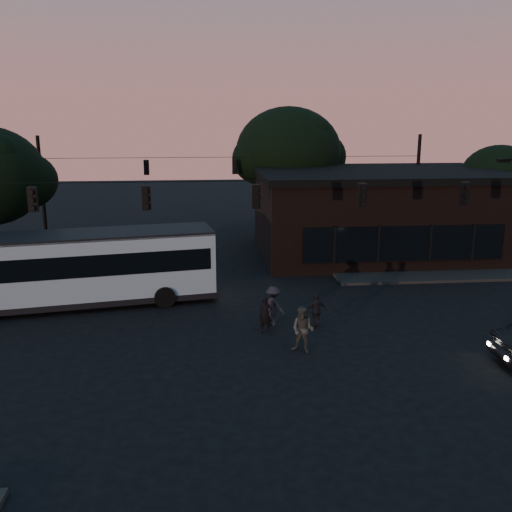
{
  "coord_description": "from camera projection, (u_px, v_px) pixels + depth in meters",
  "views": [
    {
      "loc": [
        -2.15,
        -19.44,
        8.89
      ],
      "look_at": [
        0.0,
        4.0,
        3.0
      ],
      "focal_mm": 40.0,
      "sensor_mm": 36.0,
      "label": 1
    }
  ],
  "objects": [
    {
      "name": "ground",
      "position": [
        266.0,
        360.0,
        21.12
      ],
      "size": [
        120.0,
        120.0,
        0.0
      ],
      "primitive_type": "plane",
      "color": "black",
      "rests_on": "ground"
    },
    {
      "name": "signal_rig_near",
      "position": [
        256.0,
        223.0,
        23.91
      ],
      "size": [
        26.24,
        0.3,
        7.5
      ],
      "color": "black",
      "rests_on": "ground"
    },
    {
      "name": "tree_right",
      "position": [
        499.0,
        178.0,
        38.99
      ],
      "size": [
        5.2,
        5.2,
        6.86
      ],
      "color": "black",
      "rests_on": "ground"
    },
    {
      "name": "building",
      "position": [
        378.0,
        212.0,
        36.7
      ],
      "size": [
        15.4,
        10.41,
        5.4
      ],
      "color": "black",
      "rests_on": "ground"
    },
    {
      "name": "signal_rig_far",
      "position": [
        235.0,
        183.0,
        39.43
      ],
      "size": [
        26.24,
        0.3,
        7.5
      ],
      "color": "black",
      "rests_on": "ground"
    },
    {
      "name": "pedestrian_b",
      "position": [
        303.0,
        330.0,
        21.66
      ],
      "size": [
        1.11,
        1.04,
        1.82
      ],
      "primitive_type": "imported",
      "rotation": [
        0.0,
        0.0,
        -0.52
      ],
      "color": "#3A3A35",
      "rests_on": "ground"
    },
    {
      "name": "tree_behind",
      "position": [
        288.0,
        152.0,
        41.23
      ],
      "size": [
        7.6,
        7.6,
        9.43
      ],
      "color": "black",
      "rests_on": "ground"
    },
    {
      "name": "pedestrian_c",
      "position": [
        316.0,
        311.0,
        24.13
      ],
      "size": [
        0.97,
        0.55,
        1.56
      ],
      "primitive_type": "imported",
      "rotation": [
        0.0,
        0.0,
        3.33
      ],
      "color": "black",
      "rests_on": "ground"
    },
    {
      "name": "pedestrian_d",
      "position": [
        273.0,
        306.0,
        24.48
      ],
      "size": [
        1.26,
        1.21,
        1.72
      ],
      "primitive_type": "imported",
      "rotation": [
        0.0,
        0.0,
        2.43
      ],
      "color": "black",
      "rests_on": "ground"
    },
    {
      "name": "bus",
      "position": [
        82.0,
        265.0,
        26.8
      ],
      "size": [
        12.71,
        4.96,
        3.5
      ],
      "rotation": [
        0.0,
        0.0,
        0.17
      ],
      "color": "#92AABA",
      "rests_on": "ground"
    },
    {
      "name": "sidewalk_far_right",
      "position": [
        432.0,
        258.0,
        35.7
      ],
      "size": [
        14.0,
        10.0,
        0.15
      ],
      "primitive_type": "cube",
      "color": "black",
      "rests_on": "ground"
    },
    {
      "name": "pedestrian_a",
      "position": [
        265.0,
        315.0,
        23.62
      ],
      "size": [
        0.57,
        0.37,
        1.56
      ],
      "primitive_type": "imported",
      "rotation": [
        0.0,
        0.0,
        0.0
      ],
      "color": "black",
      "rests_on": "ground"
    },
    {
      "name": "sidewalk_far_left",
      "position": [
        3.0,
        268.0,
        33.39
      ],
      "size": [
        14.0,
        10.0,
        0.15
      ],
      "primitive_type": "cube",
      "color": "black",
      "rests_on": "ground"
    }
  ]
}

